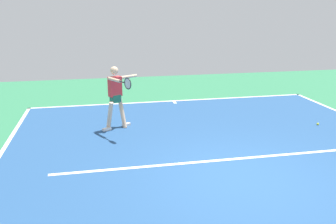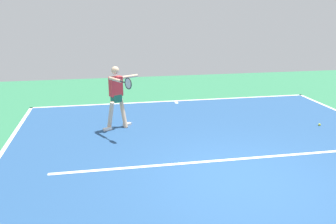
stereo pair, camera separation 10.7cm
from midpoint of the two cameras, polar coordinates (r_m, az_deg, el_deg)
The scene contains 7 objects.
ground_plane at distance 7.19m, azimuth 11.07°, elevation -10.30°, with size 21.80×21.80×0.00m, color #2D754C.
court_surface at distance 7.19m, azimuth 11.07°, elevation -10.28°, with size 9.82×12.29×0.00m, color navy.
court_line_baseline_near at distance 12.68m, azimuth 0.63°, elevation 1.79°, with size 9.82×0.10×0.01m, color white.
court_line_service at distance 7.92m, azimuth 8.65°, elevation -7.54°, with size 7.37×0.10×0.01m, color white.
court_line_centre_mark at distance 12.49m, azimuth 0.82°, elevation 1.56°, with size 0.10×0.30×0.01m, color white.
tennis_player at distance 9.64m, azimuth -8.58°, elevation 2.90°, with size 1.04×1.35×1.72m.
tennis_ball_centre_court at distance 10.90m, azimuth 22.52°, elevation -1.77°, with size 0.07×0.07×0.07m, color yellow.
Camera 1 is at (2.64, 5.89, 3.18)m, focal length 38.23 mm.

